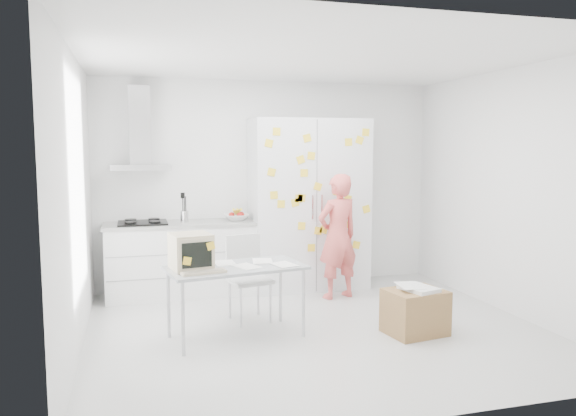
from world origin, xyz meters
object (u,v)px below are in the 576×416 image
object	(u,v)px
person	(338,236)
desk	(208,259)
cardboard_box	(415,311)
chair	(247,272)

from	to	relation	value
person	desk	size ratio (longest dim) A/B	1.09
desk	cardboard_box	distance (m)	2.10
person	cardboard_box	distance (m)	1.59
desk	chair	bearing A→B (deg)	38.97
chair	cardboard_box	world-z (taller)	chair
person	chair	world-z (taller)	person
person	cardboard_box	size ratio (longest dim) A/B	2.49
chair	cardboard_box	size ratio (longest dim) A/B	1.48
chair	person	bearing A→B (deg)	13.63
desk	cardboard_box	xyz separation A→B (m)	(1.99, -0.37, -0.56)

